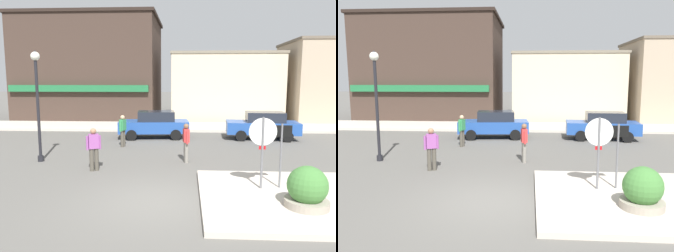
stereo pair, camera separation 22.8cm
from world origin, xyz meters
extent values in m
plane|color=#5B5954|center=(0.00, 0.00, 0.00)|extent=(160.00, 160.00, 0.00)
cube|color=beige|center=(4.44, 0.33, 0.07)|extent=(6.40, 4.80, 0.15)
cube|color=beige|center=(0.00, 14.15, 0.07)|extent=(80.00, 4.00, 0.15)
cylinder|color=slate|center=(3.08, 0.89, 1.15)|extent=(0.07, 0.07, 2.30)
cylinder|color=red|center=(3.08, 0.91, 1.87)|extent=(0.76, 0.02, 0.76)
cylinder|color=white|center=(3.08, 0.89, 1.87)|extent=(0.82, 0.02, 0.82)
cube|color=red|center=(3.08, 0.90, 1.39)|extent=(0.20, 0.02, 0.11)
cylinder|color=slate|center=(3.65, 0.99, 1.05)|extent=(0.06, 0.06, 2.10)
cube|color=black|center=(3.65, 1.00, 1.88)|extent=(0.60, 0.02, 0.34)
cube|color=white|center=(3.65, 1.01, 1.88)|extent=(0.54, 0.02, 0.29)
cube|color=black|center=(3.65, 1.02, 1.88)|extent=(0.34, 0.01, 0.08)
cylinder|color=gray|center=(3.91, -0.52, 0.17)|extent=(1.10, 1.10, 0.35)
sphere|color=#427A38|center=(3.91, -0.52, 0.73)|extent=(1.00, 1.00, 1.00)
cylinder|color=black|center=(-5.23, 4.27, 2.10)|extent=(0.12, 0.12, 4.20)
cylinder|color=black|center=(-5.23, 4.27, 0.12)|extent=(0.24, 0.24, 0.24)
sphere|color=white|center=(-5.23, 4.27, 4.31)|extent=(0.36, 0.36, 0.36)
cone|color=black|center=(-5.23, 4.27, 4.45)|extent=(0.32, 0.32, 0.18)
cube|color=#234C9E|center=(-1.08, 10.07, 0.67)|extent=(4.15, 2.09, 0.66)
cube|color=#1E232D|center=(-0.93, 10.09, 1.28)|extent=(2.21, 1.59, 0.56)
cylinder|color=black|center=(-2.23, 9.11, 0.30)|extent=(0.61, 0.24, 0.60)
cylinder|color=black|center=(-2.40, 10.80, 0.30)|extent=(0.61, 0.24, 0.60)
cylinder|color=black|center=(0.24, 9.35, 0.30)|extent=(0.61, 0.24, 0.60)
cylinder|color=black|center=(0.07, 11.04, 0.30)|extent=(0.61, 0.24, 0.60)
cube|color=#234C9E|center=(5.14, 10.03, 0.67)|extent=(4.10, 1.96, 0.66)
cube|color=#1E232D|center=(5.29, 10.02, 1.28)|extent=(2.17, 1.53, 0.56)
cylinder|color=black|center=(3.85, 9.27, 0.30)|extent=(0.61, 0.22, 0.60)
cylinder|color=black|center=(3.96, 10.96, 0.30)|extent=(0.61, 0.22, 0.60)
cylinder|color=black|center=(6.32, 9.10, 0.30)|extent=(0.61, 0.22, 0.60)
cylinder|color=black|center=(6.43, 10.80, 0.30)|extent=(0.61, 0.22, 0.60)
cylinder|color=#4C473D|center=(-2.52, 3.04, 0.42)|extent=(0.16, 0.16, 0.85)
cylinder|color=#4C473D|center=(-2.68, 2.96, 0.42)|extent=(0.16, 0.16, 0.85)
cube|color=#994C99|center=(-2.60, 3.00, 1.12)|extent=(0.42, 0.35, 0.54)
sphere|color=#9E7051|center=(-2.60, 3.00, 1.50)|extent=(0.22, 0.22, 0.22)
cylinder|color=#994C99|center=(-2.39, 3.10, 1.07)|extent=(0.12, 0.12, 0.52)
cylinder|color=#994C99|center=(-2.81, 2.90, 1.07)|extent=(0.12, 0.12, 0.52)
cylinder|color=gray|center=(0.84, 4.38, 0.42)|extent=(0.16, 0.16, 0.85)
cylinder|color=gray|center=(0.81, 4.56, 0.42)|extent=(0.16, 0.16, 0.85)
cube|color=#D13838|center=(0.82, 4.47, 1.12)|extent=(0.29, 0.40, 0.54)
sphere|color=brown|center=(0.82, 4.47, 1.50)|extent=(0.22, 0.22, 0.22)
cylinder|color=#D13838|center=(0.87, 4.24, 1.07)|extent=(0.11, 0.11, 0.52)
cylinder|color=#D13838|center=(0.78, 4.69, 1.07)|extent=(0.11, 0.11, 0.52)
cylinder|color=#4C473D|center=(-2.40, 7.34, 0.42)|extent=(0.16, 0.16, 0.85)
cylinder|color=#4C473D|center=(-2.35, 7.51, 0.42)|extent=(0.16, 0.16, 0.85)
cube|color=#338C51|center=(-2.38, 7.42, 1.12)|extent=(0.32, 0.41, 0.54)
sphere|color=tan|center=(-2.38, 7.42, 1.50)|extent=(0.22, 0.22, 0.22)
cylinder|color=#338C51|center=(-2.44, 7.20, 1.07)|extent=(0.11, 0.11, 0.52)
cylinder|color=#338C51|center=(-2.31, 7.64, 1.07)|extent=(0.11, 0.11, 0.52)
cube|color=#3D2D26|center=(-7.47, 20.46, 4.20)|extent=(11.38, 8.62, 8.40)
cube|color=#1E6638|center=(-7.47, 16.00, 2.70)|extent=(10.81, 0.40, 0.50)
cube|color=black|center=(-7.47, 20.46, 8.52)|extent=(11.72, 8.88, 0.24)
cube|color=beige|center=(4.04, 20.03, 2.68)|extent=(8.83, 6.38, 5.36)
cube|color=gray|center=(4.04, 20.03, 5.46)|extent=(9.00, 6.51, 0.20)
camera|label=1|loc=(0.84, -8.72, 3.40)|focal=35.00mm
camera|label=2|loc=(1.07, -8.70, 3.40)|focal=35.00mm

